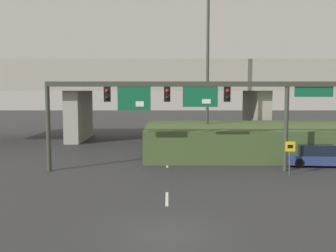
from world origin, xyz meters
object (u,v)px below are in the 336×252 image
object	(u,v)px
signal_gantry	(184,97)
speed_limit_sign	(291,153)
highway_light_pole_near	(209,61)
parked_sedan_near_right	(317,156)

from	to	relation	value
signal_gantry	speed_limit_sign	distance (m)	7.33
signal_gantry	highway_light_pole_near	distance (m)	8.56
signal_gantry	speed_limit_sign	bearing A→B (deg)	-11.51
highway_light_pole_near	parked_sedan_near_right	size ratio (longest dim) A/B	3.15
speed_limit_sign	highway_light_pole_near	world-z (taller)	highway_light_pole_near
signal_gantry	highway_light_pole_near	bearing A→B (deg)	73.49
speed_limit_sign	highway_light_pole_near	xyz separation A→B (m)	(-4.12, 9.06, 6.11)
highway_light_pole_near	speed_limit_sign	bearing A→B (deg)	-65.57
signal_gantry	highway_light_pole_near	world-z (taller)	highway_light_pole_near
highway_light_pole_near	parked_sedan_near_right	distance (m)	11.40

